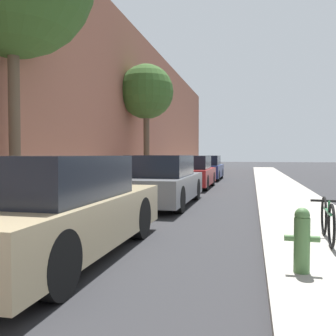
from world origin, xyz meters
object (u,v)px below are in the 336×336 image
at_px(parked_car_champagne, 57,210).
at_px(parked_car_grey, 163,182).
at_px(parked_car_red, 191,173).
at_px(bicycle, 327,220).
at_px(fire_hydrant, 302,239).
at_px(parked_car_navy, 206,168).
at_px(street_tree_far, 146,92).

relative_size(parked_car_champagne, parked_car_grey, 1.01).
height_order(parked_car_grey, parked_car_red, parked_car_grey).
bearing_deg(bicycle, parked_car_grey, 134.86).
bearing_deg(parked_car_grey, fire_hydrant, -62.70).
bearing_deg(parked_car_navy, parked_car_champagne, -90.20).
xyz_separation_m(parked_car_navy, fire_hydrant, (3.18, -17.02, -0.16)).
bearing_deg(street_tree_far, parked_car_navy, 65.52).
distance_m(parked_car_champagne, parked_car_navy, 16.73).
relative_size(parked_car_navy, bicycle, 2.55).
distance_m(parked_car_red, bicycle, 10.57).
relative_size(parked_car_champagne, parked_car_red, 1.13).
bearing_deg(parked_car_grey, parked_car_navy, 90.55).
xyz_separation_m(parked_car_grey, fire_hydrant, (3.07, -5.95, -0.18)).
xyz_separation_m(parked_car_red, bicycle, (3.76, -9.88, -0.21)).
distance_m(parked_car_red, fire_hydrant, 12.02).
relative_size(parked_car_champagne, parked_car_navy, 1.13).
xyz_separation_m(parked_car_grey, parked_car_navy, (-0.11, 11.08, -0.02)).
height_order(fire_hydrant, bicycle, fire_hydrant).
bearing_deg(parked_car_red, fire_hydrant, -74.69).
relative_size(parked_car_champagne, fire_hydrant, 6.11).
bearing_deg(fire_hydrant, bicycle, 70.96).
height_order(street_tree_far, fire_hydrant, street_tree_far).
xyz_separation_m(parked_car_champagne, parked_car_navy, (0.06, 16.73, -0.03)).
height_order(parked_car_grey, bicycle, parked_car_grey).
bearing_deg(street_tree_far, fire_hydrant, -66.34).
bearing_deg(parked_car_grey, street_tree_far, 110.01).
bearing_deg(parked_car_grey, parked_car_champagne, -91.68).
bearing_deg(street_tree_far, parked_car_red, -16.40).
bearing_deg(fire_hydrant, parked_car_red, 105.31).
bearing_deg(parked_car_red, parked_car_navy, 90.06).
height_order(parked_car_champagne, street_tree_far, street_tree_far).
bearing_deg(street_tree_far, parked_car_champagne, -79.92).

